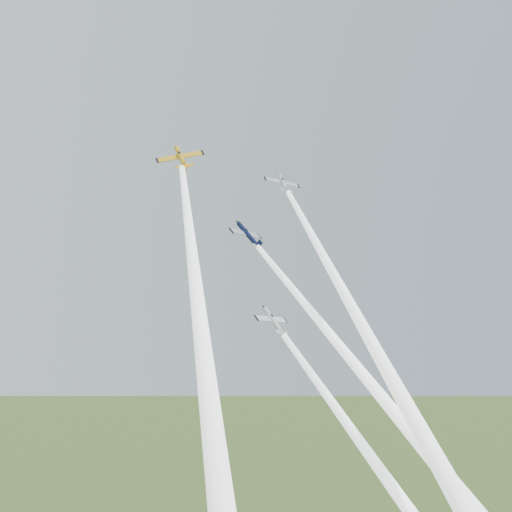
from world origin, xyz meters
name	(u,v)px	position (x,y,z in m)	size (l,w,h in m)	color
plane_yellow	(181,157)	(-10.61, 0.96, 108.82)	(8.27, 8.21, 1.30)	orange
smoke_trail_yellow	(198,305)	(-19.46, -22.18, 82.37)	(2.80, 2.80, 66.08)	white
plane_navy	(248,235)	(4.22, 2.96, 97.26)	(8.50, 8.43, 1.33)	black
smoke_trail_navy	(374,388)	(12.08, -20.44, 70.90)	(2.80, 2.80, 65.83)	white
plane_silver_right	(283,183)	(13.49, 4.90, 108.68)	(7.59, 7.53, 1.19)	silver
smoke_trail_silver_right	(367,335)	(8.84, -22.61, 78.88)	(2.80, 2.80, 75.25)	white
plane_silver_low	(273,321)	(0.93, -9.57, 81.28)	(7.16, 7.10, 1.12)	silver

